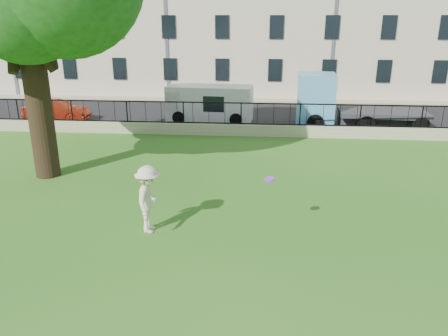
# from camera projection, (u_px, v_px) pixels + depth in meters

# --- Properties ---
(ground) EXTENTS (120.00, 120.00, 0.00)m
(ground) POSITION_uv_depth(u_px,v_px,m) (218.00, 251.00, 11.47)
(ground) COLOR #286518
(ground) RESTS_ON ground
(retaining_wall) EXTENTS (50.00, 0.40, 0.60)m
(retaining_wall) POSITION_uv_depth(u_px,v_px,m) (241.00, 130.00, 22.68)
(retaining_wall) COLOR gray
(retaining_wall) RESTS_ON ground
(iron_railing) EXTENTS (50.00, 0.05, 1.13)m
(iron_railing) POSITION_uv_depth(u_px,v_px,m) (241.00, 114.00, 22.40)
(iron_railing) COLOR black
(iron_railing) RESTS_ON retaining_wall
(street) EXTENTS (60.00, 9.00, 0.01)m
(street) POSITION_uv_depth(u_px,v_px,m) (245.00, 116.00, 27.20)
(street) COLOR black
(street) RESTS_ON ground
(sidewalk) EXTENTS (60.00, 1.40, 0.12)m
(sidewalk) POSITION_uv_depth(u_px,v_px,m) (248.00, 100.00, 32.08)
(sidewalk) COLOR gray
(sidewalk) RESTS_ON ground
(building_row) EXTENTS (56.40, 10.40, 13.80)m
(building_row) POSITION_uv_depth(u_px,v_px,m) (252.00, 3.00, 35.18)
(building_row) COLOR beige
(building_row) RESTS_ON ground
(man) EXTENTS (0.76, 1.29, 1.96)m
(man) POSITION_uv_depth(u_px,v_px,m) (149.00, 199.00, 12.25)
(man) COLOR beige
(man) RESTS_ON ground
(frisbee) EXTENTS (0.33, 0.34, 0.12)m
(frisbee) POSITION_uv_depth(u_px,v_px,m) (269.00, 179.00, 11.72)
(frisbee) COLOR #9128E6
(red_sedan) EXTENTS (3.76, 1.35, 1.23)m
(red_sedan) POSITION_uv_depth(u_px,v_px,m) (57.00, 111.00, 25.73)
(red_sedan) COLOR #9F2713
(red_sedan) RESTS_ON street
(white_van) EXTENTS (5.07, 2.30, 2.07)m
(white_van) POSITION_uv_depth(u_px,v_px,m) (210.00, 103.00, 25.69)
(white_van) COLOR silver
(white_van) RESTS_ON street
(blue_truck) EXTENTS (7.07, 2.85, 2.91)m
(blue_truck) POSITION_uv_depth(u_px,v_px,m) (361.00, 101.00, 24.03)
(blue_truck) COLOR #5DA8DB
(blue_truck) RESTS_ON street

